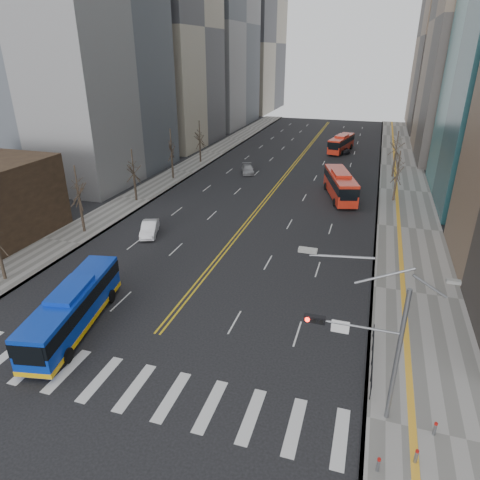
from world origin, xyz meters
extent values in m
plane|color=black|center=(0.00, 0.00, 0.00)|extent=(220.00, 220.00, 0.00)
cube|color=slate|center=(17.50, 45.00, 0.07)|extent=(7.00, 130.00, 0.15)
cube|color=slate|center=(-16.50, 45.00, 0.07)|extent=(5.00, 130.00, 0.15)
cube|color=silver|center=(-8.27, 0.00, 0.01)|extent=(0.70, 4.00, 0.01)
cube|color=silver|center=(-5.91, 0.00, 0.01)|extent=(0.70, 4.00, 0.01)
cube|color=silver|center=(-3.55, 0.00, 0.01)|extent=(0.70, 4.00, 0.01)
cube|color=silver|center=(-1.18, 0.00, 0.01)|extent=(0.70, 4.00, 0.01)
cube|color=silver|center=(1.18, 0.00, 0.01)|extent=(0.70, 4.00, 0.01)
cube|color=silver|center=(3.55, 0.00, 0.01)|extent=(0.70, 4.00, 0.01)
cube|color=silver|center=(5.91, 0.00, 0.01)|extent=(0.70, 4.00, 0.01)
cube|color=silver|center=(8.27, 0.00, 0.01)|extent=(0.70, 4.00, 0.01)
cube|color=silver|center=(10.64, 0.00, 0.01)|extent=(0.70, 4.00, 0.01)
cube|color=silver|center=(13.00, 0.00, 0.01)|extent=(0.70, 4.00, 0.01)
cube|color=gold|center=(-0.20, 55.00, 0.01)|extent=(0.15, 100.00, 0.01)
cube|color=gold|center=(0.20, 55.00, 0.01)|extent=(0.15, 100.00, 0.01)
cube|color=#AB9F8A|center=(-31.00, 66.00, 22.00)|extent=(22.00, 22.00, 44.00)
cube|color=gray|center=(-30.00, 93.00, 24.00)|extent=(20.00, 26.00, 48.00)
cube|color=#AB9F8A|center=(-29.00, 125.00, 20.00)|extent=(18.00, 30.00, 40.00)
cube|color=brown|center=(29.00, 103.00, 21.00)|extent=(18.00, 30.00, 42.00)
cylinder|color=slate|center=(15.20, 2.00, 4.00)|extent=(0.24, 0.24, 8.00)
cylinder|color=slate|center=(12.95, 2.00, 5.50)|extent=(4.50, 0.12, 0.12)
cube|color=black|center=(11.00, 2.00, 5.50)|extent=(1.10, 0.28, 0.38)
cylinder|color=#FF190C|center=(10.65, 1.84, 5.50)|extent=(0.24, 0.08, 0.24)
cylinder|color=black|center=(11.00, 1.84, 5.50)|extent=(0.24, 0.08, 0.24)
cylinder|color=black|center=(11.35, 1.84, 5.50)|extent=(0.24, 0.08, 0.24)
cube|color=silver|center=(12.30, 2.00, 5.30)|extent=(0.90, 0.06, 0.70)
cube|color=#999993|center=(10.40, 2.00, 9.30)|extent=(0.90, 0.35, 0.18)
cube|color=black|center=(14.30, 6.00, 1.15)|extent=(0.04, 6.00, 0.04)
cylinder|color=black|center=(14.30, 3.00, 0.65)|extent=(0.06, 0.06, 1.00)
cylinder|color=black|center=(14.30, 4.50, 0.65)|extent=(0.06, 0.06, 1.00)
cylinder|color=black|center=(14.30, 6.00, 0.65)|extent=(0.06, 0.06, 1.00)
cylinder|color=black|center=(14.30, 7.50, 0.65)|extent=(0.06, 0.06, 1.00)
cylinder|color=black|center=(14.30, 9.00, 0.65)|extent=(0.06, 0.06, 1.00)
cylinder|color=slate|center=(14.80, -1.50, 0.50)|extent=(0.16, 0.16, 0.70)
cylinder|color=#B2140F|center=(14.80, -1.50, 0.88)|extent=(0.17, 0.17, 0.10)
cylinder|color=slate|center=(16.50, -0.50, 0.50)|extent=(0.16, 0.16, 0.70)
cylinder|color=#B2140F|center=(16.50, -0.50, 0.88)|extent=(0.17, 0.17, 0.10)
cylinder|color=slate|center=(17.50, 1.50, 0.50)|extent=(0.16, 0.16, 0.70)
cylinder|color=#B2140F|center=(17.50, 1.50, 0.88)|extent=(0.17, 0.17, 0.10)
cylinder|color=#30261D|center=(-16.00, 8.00, 1.88)|extent=(0.28, 0.28, 3.75)
cylinder|color=#30261D|center=(-16.00, 19.00, 1.95)|extent=(0.28, 0.28, 3.90)
cylinder|color=#30261D|center=(-16.00, 30.00, 1.80)|extent=(0.28, 0.28, 3.60)
cylinder|color=#30261D|center=(-16.00, 41.00, 2.00)|extent=(0.28, 0.28, 4.00)
cylinder|color=#30261D|center=(-16.00, 52.00, 1.90)|extent=(0.28, 0.28, 3.80)
cylinder|color=#30261D|center=(16.00, 40.00, 1.75)|extent=(0.28, 0.28, 3.50)
cylinder|color=#30261D|center=(16.00, 52.00, 1.88)|extent=(0.28, 0.28, 3.75)
cube|color=#0B33B3|center=(-5.79, 4.00, 1.66)|extent=(4.43, 11.36, 2.62)
cube|color=black|center=(-5.79, 4.00, 2.19)|extent=(4.49, 11.40, 0.95)
cube|color=#0B33B3|center=(-5.79, 4.00, 3.07)|extent=(2.57, 4.18, 0.40)
cube|color=yellow|center=(-5.79, 4.00, 0.55)|extent=(4.49, 11.40, 0.35)
cylinder|color=black|center=(-6.24, 0.28, 0.50)|extent=(0.49, 1.04, 1.00)
cylinder|color=black|center=(-3.97, 0.73, 0.50)|extent=(0.49, 1.04, 1.00)
cylinder|color=black|center=(-7.62, 7.27, 0.50)|extent=(0.49, 1.04, 1.00)
cylinder|color=black|center=(-5.35, 7.72, 0.50)|extent=(0.49, 1.04, 1.00)
cube|color=red|center=(9.11, 39.43, 1.77)|extent=(5.44, 11.25, 2.85)
cube|color=black|center=(9.11, 39.43, 2.33)|extent=(5.51, 11.28, 1.02)
cube|color=red|center=(9.11, 39.43, 3.30)|extent=(2.98, 4.25, 0.40)
cylinder|color=black|center=(8.88, 35.71, 0.50)|extent=(0.57, 1.04, 1.00)
cylinder|color=black|center=(11.28, 36.40, 0.50)|extent=(0.57, 1.04, 1.00)
cylinder|color=black|center=(6.94, 42.46, 0.50)|extent=(0.57, 1.04, 1.00)
cylinder|color=black|center=(9.33, 43.15, 0.50)|extent=(0.57, 1.04, 1.00)
cube|color=red|center=(6.63, 68.13, 1.64)|extent=(4.20, 10.30, 2.57)
cube|color=black|center=(6.63, 68.13, 2.16)|extent=(4.27, 10.33, 0.93)
cube|color=red|center=(6.63, 68.13, 3.02)|extent=(2.48, 3.80, 0.40)
cylinder|color=black|center=(4.88, 65.21, 0.50)|extent=(0.49, 1.04, 1.00)
cylinder|color=black|center=(7.12, 64.76, 0.50)|extent=(0.49, 1.04, 1.00)
cylinder|color=black|center=(6.14, 71.51, 0.50)|extent=(0.49, 1.04, 1.00)
cylinder|color=black|center=(8.38, 71.06, 0.50)|extent=(0.49, 1.04, 1.00)
imported|color=white|center=(-8.91, 20.51, 0.72)|extent=(2.91, 4.63, 1.44)
imported|color=black|center=(9.84, 42.27, 0.76)|extent=(2.69, 4.75, 1.52)
imported|color=gray|center=(-6.06, 47.63, 0.64)|extent=(3.25, 4.76, 1.28)
imported|color=black|center=(6.96, 67.47, 0.67)|extent=(3.61, 5.27, 1.34)
camera|label=1|loc=(12.85, -16.57, 18.06)|focal=32.00mm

